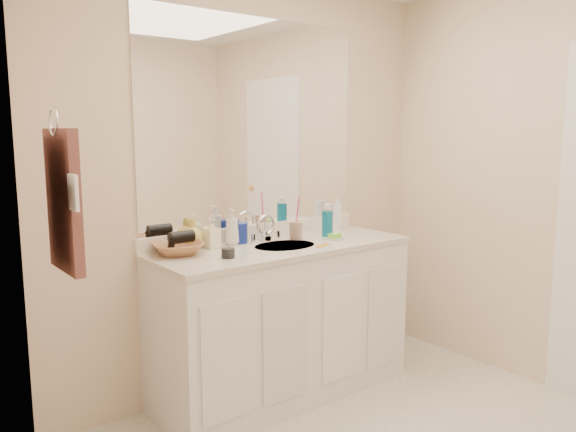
% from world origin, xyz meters
% --- Properties ---
extents(wall_back, '(2.60, 0.02, 2.40)m').
position_xyz_m(wall_back, '(0.00, 1.30, 1.20)').
color(wall_back, beige).
rests_on(wall_back, floor).
extents(wall_left, '(0.02, 2.60, 2.40)m').
position_xyz_m(wall_left, '(-1.30, 0.00, 1.20)').
color(wall_left, beige).
rests_on(wall_left, floor).
extents(vanity_cabinet, '(1.50, 0.55, 0.85)m').
position_xyz_m(vanity_cabinet, '(0.00, 1.02, 0.42)').
color(vanity_cabinet, white).
rests_on(vanity_cabinet, floor).
extents(countertop, '(1.52, 0.57, 0.03)m').
position_xyz_m(countertop, '(0.00, 1.02, 0.86)').
color(countertop, silver).
rests_on(countertop, vanity_cabinet).
extents(backsplash, '(1.52, 0.03, 0.08)m').
position_xyz_m(backsplash, '(0.00, 1.29, 0.92)').
color(backsplash, white).
rests_on(backsplash, countertop).
extents(sink_basin, '(0.37, 0.37, 0.02)m').
position_xyz_m(sink_basin, '(0.00, 1.00, 0.87)').
color(sink_basin, beige).
rests_on(sink_basin, countertop).
extents(faucet, '(0.02, 0.02, 0.11)m').
position_xyz_m(faucet, '(0.00, 1.18, 0.94)').
color(faucet, silver).
rests_on(faucet, countertop).
extents(mirror, '(1.48, 0.01, 1.20)m').
position_xyz_m(mirror, '(0.00, 1.29, 1.56)').
color(mirror, white).
rests_on(mirror, wall_back).
extents(blue_mug, '(0.10, 0.10, 0.12)m').
position_xyz_m(blue_mug, '(-0.16, 1.21, 0.94)').
color(blue_mug, navy).
rests_on(blue_mug, countertop).
extents(tan_cup, '(0.10, 0.10, 0.10)m').
position_xyz_m(tan_cup, '(0.16, 1.11, 0.93)').
color(tan_cup, tan).
rests_on(tan_cup, countertop).
extents(toothbrush, '(0.02, 0.04, 0.19)m').
position_xyz_m(toothbrush, '(0.17, 1.11, 1.03)').
color(toothbrush, '#DD3A82').
rests_on(toothbrush, tan_cup).
extents(mouthwash_bottle, '(0.08, 0.08, 0.16)m').
position_xyz_m(mouthwash_bottle, '(0.37, 1.06, 0.96)').
color(mouthwash_bottle, '#0B6286').
rests_on(mouthwash_bottle, countertop).
extents(clear_pump_bottle, '(0.08, 0.08, 0.17)m').
position_xyz_m(clear_pump_bottle, '(0.58, 1.20, 0.96)').
color(clear_pump_bottle, white).
rests_on(clear_pump_bottle, countertop).
extents(soap_dish, '(0.10, 0.08, 0.01)m').
position_xyz_m(soap_dish, '(0.33, 0.95, 0.89)').
color(soap_dish, silver).
rests_on(soap_dish, countertop).
extents(green_soap, '(0.08, 0.07, 0.03)m').
position_xyz_m(green_soap, '(0.33, 0.95, 0.90)').
color(green_soap, '#77E537').
rests_on(green_soap, soap_dish).
extents(orange_comb, '(0.12, 0.06, 0.00)m').
position_xyz_m(orange_comb, '(0.16, 0.86, 0.88)').
color(orange_comb, '#FFA01A').
rests_on(orange_comb, countertop).
extents(dark_jar, '(0.08, 0.08, 0.05)m').
position_xyz_m(dark_jar, '(-0.42, 0.93, 0.90)').
color(dark_jar, black).
rests_on(dark_jar, countertop).
extents(soap_bottle_white, '(0.10, 0.10, 0.20)m').
position_xyz_m(soap_bottle_white, '(-0.22, 1.20, 0.98)').
color(soap_bottle_white, silver).
rests_on(soap_bottle_white, countertop).
extents(soap_bottle_cream, '(0.08, 0.08, 0.16)m').
position_xyz_m(soap_bottle_cream, '(-0.36, 1.19, 0.96)').
color(soap_bottle_cream, '#FFFBCF').
rests_on(soap_bottle_cream, countertop).
extents(soap_bottle_yellow, '(0.16, 0.16, 0.16)m').
position_xyz_m(soap_bottle_yellow, '(-0.45, 1.25, 0.96)').
color(soap_bottle_yellow, '#D3BB52').
rests_on(soap_bottle_yellow, countertop).
extents(wicker_basket, '(0.33, 0.33, 0.06)m').
position_xyz_m(wicker_basket, '(-0.58, 1.16, 0.91)').
color(wicker_basket, '#9C613F').
rests_on(wicker_basket, countertop).
extents(hair_dryer, '(0.13, 0.07, 0.07)m').
position_xyz_m(hair_dryer, '(-0.56, 1.16, 0.97)').
color(hair_dryer, black).
rests_on(hair_dryer, wicker_basket).
extents(towel_ring, '(0.01, 0.11, 0.11)m').
position_xyz_m(towel_ring, '(-1.27, 0.77, 1.55)').
color(towel_ring, silver).
rests_on(towel_ring, wall_left).
extents(hand_towel, '(0.04, 0.32, 0.55)m').
position_xyz_m(hand_towel, '(-1.25, 0.77, 1.25)').
color(hand_towel, '#502D2B').
rests_on(hand_towel, towel_ring).
extents(switch_plate, '(0.01, 0.08, 0.13)m').
position_xyz_m(switch_plate, '(-1.27, 0.57, 1.30)').
color(switch_plate, white).
rests_on(switch_plate, wall_left).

